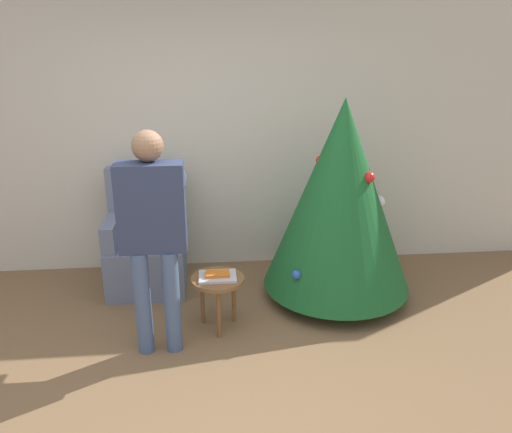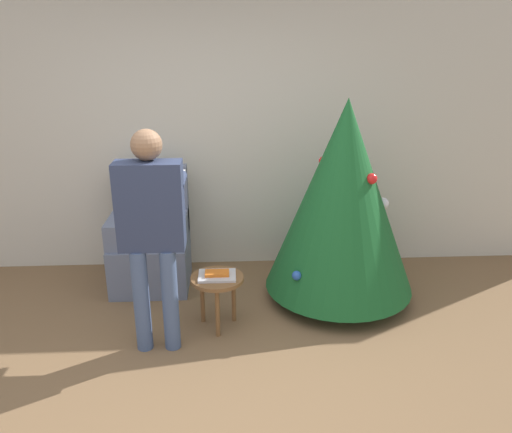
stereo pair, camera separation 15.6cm
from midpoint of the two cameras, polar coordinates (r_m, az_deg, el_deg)
name	(u,v)px [view 1 (the left image)]	position (r m, az deg, el deg)	size (l,w,h in m)	color
ground_plane	(202,409)	(3.43, -7.64, -21.03)	(14.00, 14.00, 0.00)	brown
wall_back	(198,134)	(4.91, -7.59, 9.27)	(8.00, 0.06, 2.70)	beige
christmas_tree	(340,196)	(4.32, 8.57, 2.32)	(1.30, 1.30, 1.78)	brown
armchair	(147,247)	(4.79, -13.26, -3.46)	(0.70, 0.64, 1.11)	slate
person_standing	(153,224)	(3.59, -12.95, -0.83)	(0.48, 0.57, 1.65)	#475B84
side_stool	(218,285)	(4.01, -5.51, -7.81)	(0.42, 0.42, 0.45)	brown
laptop	(218,276)	(3.98, -5.55, -6.84)	(0.30, 0.22, 0.02)	silver
book	(217,274)	(3.97, -5.56, -6.55)	(0.19, 0.11, 0.02)	orange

